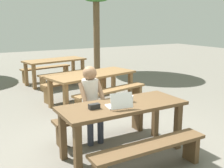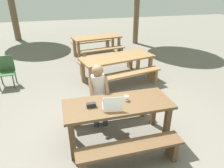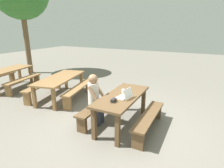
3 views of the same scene
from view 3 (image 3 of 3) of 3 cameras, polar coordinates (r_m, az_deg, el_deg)
The scene contains 13 objects.
ground_plane at distance 4.67m, azimuth 3.02°, elevation -12.37°, with size 30.00×30.00×0.00m, color slate.
picnic_table_front at distance 4.39m, azimuth 3.15°, elevation -4.96°, with size 1.85×0.75×0.77m.
bench_near at distance 4.33m, azimuth 11.27°, elevation -10.46°, with size 1.66×0.30×0.42m.
bench_far at distance 4.80m, azimuth -4.24°, elevation -7.31°, with size 1.66×0.30×0.42m.
laptop at distance 4.16m, azimuth 4.01°, elevation -3.58°, with size 0.36×0.32×0.23m.
small_pouch at distance 3.94m, azimuth 0.46°, elevation -5.06°, with size 0.15×0.08×0.07m.
coffee_mug at distance 4.49m, azimuth 3.49°, elevation -2.17°, with size 0.08×0.08×0.09m.
person_seated at distance 4.46m, azimuth -5.30°, elevation -3.64°, with size 0.37×0.39×1.25m.
picnic_table_mid at distance 8.14m, azimuth -29.32°, elevation 3.21°, with size 1.98×1.09×0.77m.
bench_mid_south at distance 7.76m, azimuth -25.66°, elevation 0.74°, with size 1.71×0.59×0.45m.
picnic_table_rear at distance 6.36m, azimuth -15.69°, elevation 1.22°, with size 2.25×1.26×0.72m.
bench_rear_south at distance 6.13m, azimuth -10.07°, elevation -1.68°, with size 1.93×0.69×0.46m.
bench_rear_north at distance 6.79m, azimuth -20.38°, elevation -0.67°, with size 1.93×0.69×0.46m.
Camera 3 is at (-3.73, -1.62, 2.29)m, focal length 29.64 mm.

